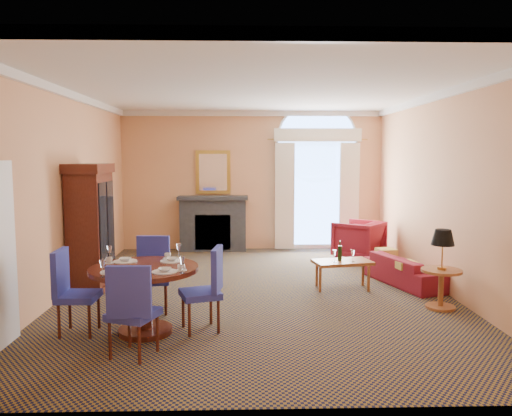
{
  "coord_description": "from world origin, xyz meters",
  "views": [
    {
      "loc": [
        -0.24,
        -7.83,
        2.17
      ],
      "look_at": [
        0.0,
        0.5,
        1.3
      ],
      "focal_mm": 35.0,
      "sensor_mm": 36.0,
      "label": 1
    }
  ],
  "objects_px": {
    "armoire": "(91,229)",
    "side_table": "(442,260)",
    "coffee_table": "(342,263)",
    "armchair": "(359,240)",
    "sofa": "(406,270)",
    "dining_table": "(144,284)"
  },
  "relations": [
    {
      "from": "armoire",
      "to": "side_table",
      "type": "relative_size",
      "value": 1.83
    },
    {
      "from": "armoire",
      "to": "coffee_table",
      "type": "relative_size",
      "value": 2.03
    },
    {
      "from": "coffee_table",
      "to": "side_table",
      "type": "distance_m",
      "value": 1.64
    },
    {
      "from": "armchair",
      "to": "side_table",
      "type": "distance_m",
      "value": 3.47
    },
    {
      "from": "armchair",
      "to": "sofa",
      "type": "bearing_deg",
      "value": 48.35
    },
    {
      "from": "armchair",
      "to": "side_table",
      "type": "height_order",
      "value": "side_table"
    },
    {
      "from": "coffee_table",
      "to": "armchair",
      "type": "bearing_deg",
      "value": 59.43
    },
    {
      "from": "armoire",
      "to": "side_table",
      "type": "distance_m",
      "value": 5.48
    },
    {
      "from": "armchair",
      "to": "dining_table",
      "type": "bearing_deg",
      "value": -0.7
    },
    {
      "from": "sofa",
      "to": "side_table",
      "type": "distance_m",
      "value": 1.43
    },
    {
      "from": "dining_table",
      "to": "side_table",
      "type": "distance_m",
      "value": 4.13
    },
    {
      "from": "armchair",
      "to": "coffee_table",
      "type": "xyz_separation_m",
      "value": [
        -0.82,
        -2.35,
        0.02
      ]
    },
    {
      "from": "dining_table",
      "to": "coffee_table",
      "type": "bearing_deg",
      "value": 35.0
    },
    {
      "from": "armoire",
      "to": "coffee_table",
      "type": "bearing_deg",
      "value": -2.67
    },
    {
      "from": "coffee_table",
      "to": "armoire",
      "type": "bearing_deg",
      "value": 166.06
    },
    {
      "from": "sofa",
      "to": "coffee_table",
      "type": "height_order",
      "value": "coffee_table"
    },
    {
      "from": "armchair",
      "to": "coffee_table",
      "type": "distance_m",
      "value": 2.49
    },
    {
      "from": "armoire",
      "to": "sofa",
      "type": "distance_m",
      "value": 5.32
    },
    {
      "from": "sofa",
      "to": "side_table",
      "type": "height_order",
      "value": "side_table"
    },
    {
      "from": "coffee_table",
      "to": "side_table",
      "type": "bearing_deg",
      "value": -53.64
    },
    {
      "from": "sofa",
      "to": "armchair",
      "type": "relative_size",
      "value": 1.83
    },
    {
      "from": "sofa",
      "to": "armchair",
      "type": "distance_m",
      "value": 2.12
    }
  ]
}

